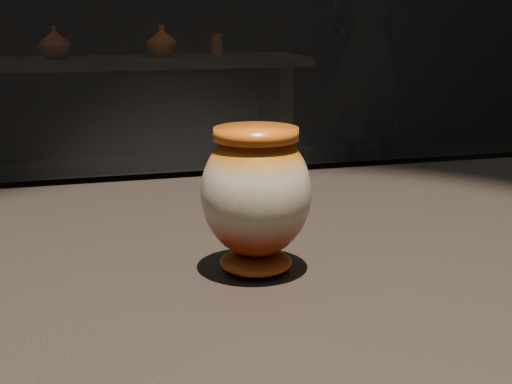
% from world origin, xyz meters
% --- Properties ---
extents(main_vase, '(0.13, 0.13, 0.16)m').
position_xyz_m(main_vase, '(0.13, -0.06, 0.99)').
color(main_vase, maroon).
rests_on(main_vase, display_plinth).
extents(back_shelf, '(2.00, 0.60, 0.90)m').
position_xyz_m(back_shelf, '(0.36, 3.44, 0.64)').
color(back_shelf, black).
rests_on(back_shelf, ground).
extents(back_vase_left, '(0.22, 0.22, 0.18)m').
position_xyz_m(back_vase_left, '(-0.08, 3.42, 0.99)').
color(back_vase_left, brown).
rests_on(back_vase_left, back_shelf).
extents(back_vase_mid, '(0.18, 0.18, 0.18)m').
position_xyz_m(back_vase_mid, '(0.53, 3.49, 0.99)').
color(back_vase_mid, maroon).
rests_on(back_vase_mid, back_shelf).
extents(back_vase_right, '(0.07, 0.07, 0.13)m').
position_xyz_m(back_vase_right, '(0.84, 3.41, 0.97)').
color(back_vase_right, brown).
rests_on(back_vase_right, back_shelf).
extents(visitor, '(0.72, 0.55, 1.76)m').
position_xyz_m(visitor, '(1.97, 3.78, 0.88)').
color(visitor, black).
rests_on(visitor, ground).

